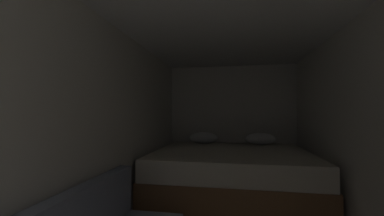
{
  "coord_description": "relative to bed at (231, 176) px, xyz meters",
  "views": [
    {
      "loc": [
        0.04,
        -0.27,
        1.26
      ],
      "look_at": [
        -0.49,
        2.68,
        1.33
      ],
      "focal_mm": 21.98,
      "sensor_mm": 36.0,
      "label": 1
    }
  ],
  "objects": [
    {
      "name": "wall_back",
      "position": [
        0.0,
        0.96,
        0.68
      ],
      "size": [
        2.32,
        0.05,
        2.12
      ],
      "primitive_type": "cube",
      "color": "silver",
      "rests_on": "ground"
    },
    {
      "name": "wall_left",
      "position": [
        -1.14,
        -1.37,
        0.68
      ],
      "size": [
        0.05,
        4.61,
        2.12
      ],
      "primitive_type": "cube",
      "color": "silver",
      "rests_on": "ground"
    },
    {
      "name": "wall_right",
      "position": [
        1.14,
        -1.37,
        0.68
      ],
      "size": [
        0.05,
        4.61,
        2.12
      ],
      "primitive_type": "cube",
      "color": "silver",
      "rests_on": "ground"
    },
    {
      "name": "ceiling_slab",
      "position": [
        0.0,
        -1.37,
        1.77
      ],
      "size": [
        2.32,
        4.61,
        0.05
      ],
      "primitive_type": "cube",
      "color": "white",
      "rests_on": "wall_left"
    },
    {
      "name": "bed",
      "position": [
        0.0,
        0.0,
        0.0
      ],
      "size": [
        2.1,
        1.81,
        0.94
      ],
      "color": "brown",
      "rests_on": "ground"
    }
  ]
}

